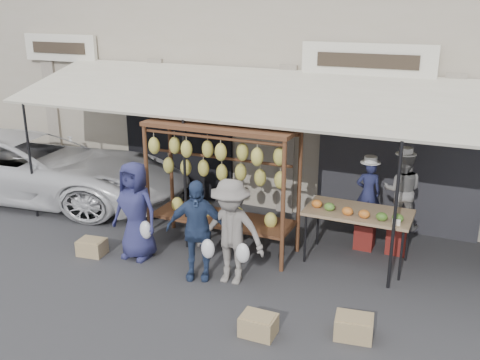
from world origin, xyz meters
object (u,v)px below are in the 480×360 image
object	(u,v)px
banana_rack	(220,163)
van	(24,150)
produce_table	(358,214)
crate_near_b	(354,327)
crate_far	(92,247)
vendor_right	(402,190)
customer_left	(135,211)
customer_mid	(196,230)
vendor_left	(368,193)
crate_near_a	(258,325)
customer_right	(231,232)

from	to	relation	value
banana_rack	van	world-z (taller)	banana_rack
produce_table	crate_near_b	size ratio (longest dim) A/B	3.54
crate_far	vendor_right	bearing A→B (deg)	25.12
banana_rack	vendor_right	xyz separation A→B (m)	(2.84, 1.11, -0.42)
produce_table	customer_left	size ratio (longest dim) A/B	1.01
crate_near_b	van	bearing A→B (deg)	163.47
customer_mid	vendor_left	bearing A→B (deg)	24.96
vendor_right	van	world-z (taller)	van
crate_far	van	bearing A→B (deg)	150.85
vendor_right	crate_near_a	size ratio (longest dim) A/B	2.92
produce_table	vendor_right	size ratio (longest dim) A/B	1.29
customer_mid	customer_right	xyz separation A→B (m)	(0.55, 0.08, 0.03)
crate_near_a	produce_table	bearing A→B (deg)	75.11
van	crate_near_a	bearing A→B (deg)	-120.18
customer_right	crate_near_a	distance (m)	1.61
vendor_right	van	bearing A→B (deg)	-2.97
produce_table	van	distance (m)	7.42
vendor_left	crate_near_b	size ratio (longest dim) A/B	2.39
crate_near_a	crate_near_b	world-z (taller)	crate_near_b
crate_near_b	crate_near_a	bearing A→B (deg)	-158.21
produce_table	crate_near_b	world-z (taller)	produce_table
crate_near_a	van	world-z (taller)	van
customer_left	crate_near_b	xyz separation A→B (m)	(3.88, -0.80, -0.70)
customer_left	customer_mid	distance (m)	1.29
customer_right	crate_near_b	bearing A→B (deg)	-21.94
banana_rack	crate_far	distance (m)	2.65
crate_near_b	customer_left	bearing A→B (deg)	168.39
banana_rack	customer_right	distance (m)	1.40
produce_table	customer_right	distance (m)	2.15
vendor_left	customer_mid	size ratio (longest dim) A/B	0.71
customer_left	customer_mid	world-z (taller)	customer_left
produce_table	vendor_right	bearing A→B (deg)	48.94
customer_left	van	size ratio (longest dim) A/B	0.33
crate_near_a	banana_rack	bearing A→B (deg)	126.66
produce_table	vendor_left	distance (m)	0.65
banana_rack	customer_mid	distance (m)	1.32
vendor_left	van	distance (m)	7.45
crate_near_a	customer_mid	bearing A→B (deg)	144.61
banana_rack	vendor_right	size ratio (longest dim) A/B	1.97
banana_rack	customer_left	distance (m)	1.62
customer_right	vendor_left	bearing A→B (deg)	47.65
vendor_right	crate_far	bearing A→B (deg)	19.06
customer_right	customer_mid	bearing A→B (deg)	-175.41
customer_left	customer_mid	bearing A→B (deg)	-8.31
vendor_right	customer_left	distance (m)	4.47
banana_rack	crate_near_b	distance (m)	3.49
crate_near_a	customer_left	bearing A→B (deg)	155.38
banana_rack	customer_left	bearing A→B (deg)	-143.38
banana_rack	van	bearing A→B (deg)	172.51
crate_near_a	crate_near_b	bearing A→B (deg)	21.79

